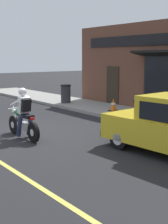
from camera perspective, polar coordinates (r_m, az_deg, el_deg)
name	(u,v)px	position (r m, az deg, el deg)	size (l,w,h in m)	color
ground_plane	(23,134)	(10.81, -11.15, -3.92)	(80.00, 80.00, 0.00)	black
sidewalk_curb	(89,106)	(16.14, 0.86, 1.08)	(2.60, 22.00, 0.14)	gray
storefront_building	(168,68)	(14.46, 15.15, 7.82)	(1.25, 11.82, 4.20)	brown
motorcycle_with_rider	(23,117)	(10.12, -11.06, -0.94)	(0.56, 2.02, 1.62)	black
traffic_cone	(113,105)	(14.27, 5.38, 1.33)	(0.36, 0.36, 0.60)	black
trash_bin	(66,94)	(16.84, -3.36, 3.37)	(0.56, 0.56, 0.98)	#2D2D33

